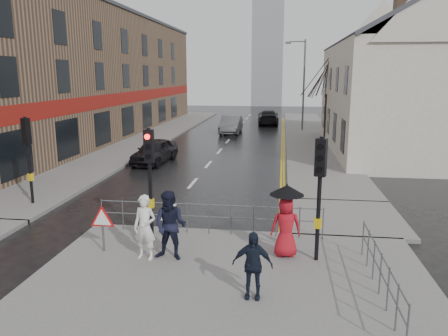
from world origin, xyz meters
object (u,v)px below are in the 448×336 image
(pedestrian_b, at_px, (170,226))
(car_mid, at_px, (231,125))
(pedestrian_d, at_px, (252,265))
(car_parked, at_px, (155,151))
(pedestrian_with_umbrella, at_px, (286,218))
(pedestrian_a, at_px, (145,227))

(pedestrian_b, xyz_separation_m, car_mid, (-1.54, 27.17, -0.32))
(pedestrian_d, bearing_deg, car_parked, 115.17)
(pedestrian_with_umbrella, distance_m, pedestrian_d, 2.57)
(car_mid, bearing_deg, pedestrian_b, -86.18)
(pedestrian_with_umbrella, relative_size, pedestrian_d, 1.31)
(pedestrian_a, xyz_separation_m, pedestrian_b, (0.70, 0.06, 0.06))
(pedestrian_b, height_order, car_mid, pedestrian_b)
(pedestrian_b, height_order, car_parked, pedestrian_b)
(car_parked, distance_m, car_mid, 14.00)
(pedestrian_with_umbrella, relative_size, car_mid, 0.44)
(pedestrian_b, distance_m, pedestrian_d, 2.97)
(pedestrian_a, height_order, pedestrian_d, pedestrian_a)
(car_parked, bearing_deg, pedestrian_a, -67.95)
(pedestrian_a, bearing_deg, pedestrian_b, 15.70)
(pedestrian_a, xyz_separation_m, car_mid, (-0.85, 27.22, -0.27))
(pedestrian_with_umbrella, xyz_separation_m, car_parked, (-7.54, 12.85, -0.55))
(pedestrian_d, height_order, car_parked, pedestrian_d)
(pedestrian_d, relative_size, car_parked, 0.38)
(car_parked, relative_size, car_mid, 0.89)
(car_parked, height_order, car_mid, car_mid)
(pedestrian_with_umbrella, distance_m, car_parked, 14.91)
(pedestrian_b, distance_m, car_parked, 14.19)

